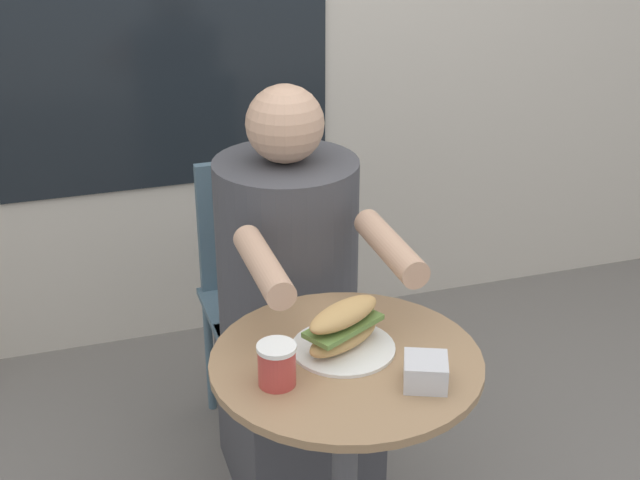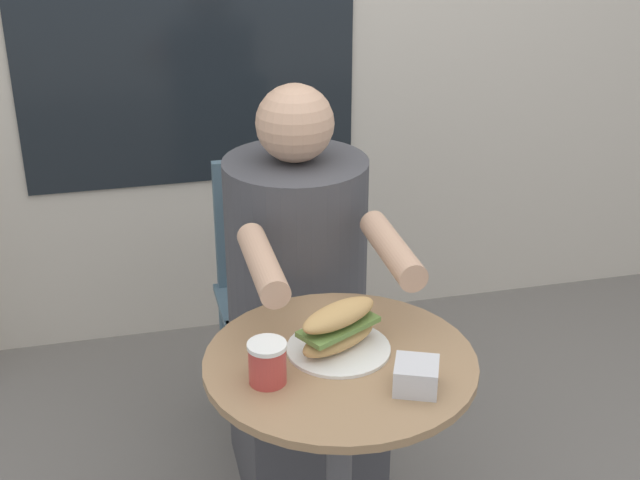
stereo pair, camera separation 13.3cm
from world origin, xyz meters
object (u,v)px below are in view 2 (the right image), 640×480
object	(u,v)px
diner_chair	(276,271)
sandwich_on_plate	(339,331)
drink_cup	(267,363)
cafe_table	(339,436)
seated_diner	(300,329)

from	to	relation	value
diner_chair	sandwich_on_plate	distance (m)	0.86
sandwich_on_plate	drink_cup	size ratio (longest dim) A/B	2.48
cafe_table	seated_diner	distance (m)	0.51
seated_diner	drink_cup	size ratio (longest dim) A/B	12.91
diner_chair	sandwich_on_plate	size ratio (longest dim) A/B	3.76
diner_chair	drink_cup	world-z (taller)	diner_chair
seated_diner	sandwich_on_plate	bearing A→B (deg)	87.86
cafe_table	sandwich_on_plate	size ratio (longest dim) A/B	3.19
diner_chair	seated_diner	size ratio (longest dim) A/B	0.72
diner_chair	drink_cup	distance (m)	0.96
seated_diner	sandwich_on_plate	distance (m)	0.54
diner_chair	sandwich_on_plate	xyz separation A→B (m)	(-0.01, -0.82, 0.26)
drink_cup	cafe_table	bearing A→B (deg)	15.88
sandwich_on_plate	seated_diner	bearing A→B (deg)	88.34
cafe_table	sandwich_on_plate	xyz separation A→B (m)	(0.01, 0.04, 0.26)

